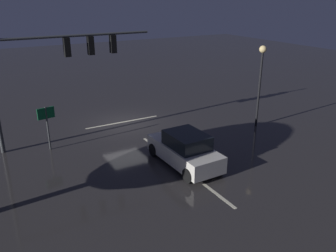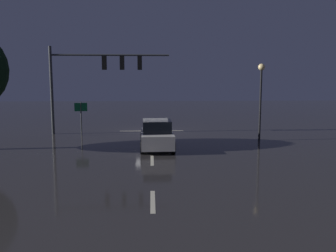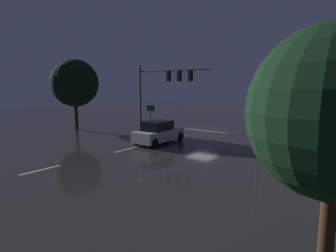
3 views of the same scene
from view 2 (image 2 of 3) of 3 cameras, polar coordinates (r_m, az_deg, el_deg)
ground_plane at (r=27.61m, az=-2.65°, el=-0.88°), size 80.00×80.00×0.00m
traffic_signal_assembly at (r=26.76m, az=-11.65°, el=8.69°), size 8.76×0.47×6.44m
lane_dash_far at (r=23.66m, az=-2.63°, el=-2.28°), size 0.16×2.20×0.01m
lane_dash_mid at (r=17.77m, az=-2.58°, el=-5.57°), size 0.16×2.20×0.01m
lane_dash_near at (r=12.00m, az=-2.48°, el=-12.04°), size 0.16×2.20×0.01m
stop_bar at (r=27.92m, az=-2.65°, el=-0.78°), size 5.00×0.16×0.01m
car_approaching at (r=20.70m, az=-1.84°, el=-1.46°), size 2.00×4.41×1.70m
street_lamp_left_kerb at (r=23.91m, az=14.77°, el=6.09°), size 0.44×0.44×5.05m
route_sign at (r=26.16m, az=-13.88°, el=2.29°), size 0.90×0.20×2.42m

